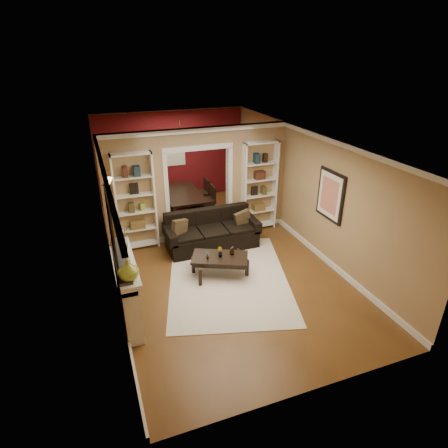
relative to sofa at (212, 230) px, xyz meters
name	(u,v)px	position (x,y,z in m)	size (l,w,h in m)	color
floor	(215,256)	(-0.08, -0.45, -0.43)	(8.00, 8.00, 0.00)	brown
ceiling	(214,138)	(-0.08, -0.45, 2.27)	(8.00, 8.00, 0.00)	white
wall_back	(172,156)	(-0.08, 3.55, 0.92)	(8.00, 8.00, 0.00)	tan
wall_front	(319,314)	(-0.08, -4.45, 0.92)	(8.00, 8.00, 0.00)	tan
wall_left	(106,216)	(-2.33, -0.45, 0.92)	(8.00, 8.00, 0.00)	tan
wall_right	(305,189)	(2.17, -0.45, 0.92)	(8.00, 8.00, 0.00)	tan
partition_wall	(198,184)	(-0.08, 0.75, 0.92)	(4.50, 0.15, 2.70)	tan
red_back_panel	(172,157)	(-0.08, 3.52, 0.89)	(4.44, 0.04, 2.64)	maroon
dining_window	(172,150)	(-0.08, 3.48, 1.12)	(0.78, 0.03, 0.98)	#8CA5CC
area_rug	(228,278)	(-0.12, -1.40, -0.42)	(2.39, 3.35, 0.01)	silver
sofa	(212,230)	(0.00, 0.00, 0.00)	(2.20, 0.95, 0.86)	black
pillow_left	(179,228)	(-0.78, -0.02, 0.20)	(0.41, 0.12, 0.41)	brown
pillow_right	(243,219)	(0.78, -0.02, 0.18)	(0.38, 0.11, 0.38)	brown
coffee_table	(220,266)	(-0.23, -1.22, -0.21)	(1.14, 0.62, 0.43)	black
plant_left	(208,255)	(-0.50, -1.22, 0.09)	(0.09, 0.06, 0.17)	#336626
plant_center	(220,252)	(-0.23, -1.22, 0.11)	(0.12, 0.09, 0.21)	#336626
plant_right	(232,250)	(0.03, -1.22, 0.10)	(0.11, 0.11, 0.19)	#336626
bookshelf_left	(135,202)	(-1.63, 0.58, 0.72)	(0.90, 0.30, 2.30)	white
bookshelf_right	(259,187)	(1.47, 0.58, 0.72)	(0.90, 0.30, 2.30)	white
fireplace	(128,289)	(-2.17, -1.95, 0.15)	(0.32, 1.70, 1.16)	white
vase	(128,270)	(-2.17, -2.56, 0.90)	(0.32, 0.32, 0.33)	#8DA435
mirror	(111,226)	(-2.31, -1.95, 1.37)	(0.03, 0.95, 1.10)	silver
wall_sconce	(106,184)	(-2.23, 0.10, 1.40)	(0.18, 0.18, 0.22)	#FFE0A5
framed_art	(330,195)	(2.13, -1.45, 1.12)	(0.04, 0.85, 1.05)	black
dining_table	(184,203)	(-0.12, 2.16, -0.11)	(1.02, 1.83, 0.64)	black
dining_chair_nw	(167,206)	(-0.67, 1.86, 0.00)	(0.43, 0.43, 0.86)	black
dining_chair_ne	(205,201)	(0.43, 1.86, 0.01)	(0.43, 0.43, 0.87)	black
dining_chair_sw	(162,200)	(-0.67, 2.46, -0.05)	(0.38, 0.38, 0.76)	black
dining_chair_se	(199,193)	(0.43, 2.46, 0.02)	(0.44, 0.44, 0.89)	black
chandelier	(182,143)	(-0.08, 2.25, 1.59)	(0.50, 0.50, 0.30)	#321F16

